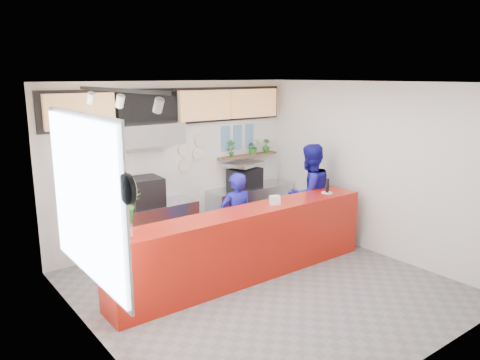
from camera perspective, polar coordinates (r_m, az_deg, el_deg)
floor at (r=7.21m, az=2.81°, el=-12.82°), size 5.00×5.00×0.00m
ceiling at (r=6.50m, az=3.11°, el=11.78°), size 5.00×5.00×0.00m
wall_back at (r=8.71m, az=-7.73°, el=1.99°), size 5.00×0.00×5.00m
wall_left at (r=5.48m, az=-17.50°, el=-4.92°), size 0.00×5.00×5.00m
wall_right at (r=8.50m, az=15.94°, el=1.34°), size 0.00×5.00×5.00m
service_counter at (r=7.28m, az=0.81°, el=-7.84°), size 4.50×0.60×1.10m
cream_band at (r=8.57m, az=-7.92°, el=9.22°), size 5.00×0.02×0.80m
prep_bench at (r=8.36m, az=-11.28°, el=-6.05°), size 1.80×0.60×0.90m
panini_oven at (r=8.16m, az=-11.55°, el=-1.42°), size 0.59×0.59×0.50m
extraction_hood at (r=7.94m, az=-11.65°, el=5.55°), size 1.20×0.70×0.35m
hood_lip at (r=7.96m, az=-11.58°, el=4.12°), size 1.20×0.69×0.31m
right_bench at (r=9.53m, az=1.22°, el=-3.45°), size 1.80×0.60×0.90m
espresso_machine at (r=9.29m, az=0.60°, el=0.24°), size 0.65×0.49×0.39m
espresso_tray at (r=9.23m, az=0.60°, el=1.97°), size 0.82×0.68×0.07m
herb_shelf at (r=9.51m, az=0.97°, el=3.00°), size 1.40×0.18×0.04m
menu_board_far_left at (r=7.76m, az=-18.91°, el=7.94°), size 1.10×0.10×0.55m
menu_board_mid_left at (r=8.20m, az=-11.15°, el=8.60°), size 1.10×0.10×0.55m
menu_board_mid_right at (r=8.77m, az=-4.27°, el=9.06°), size 1.10×0.10×0.55m
menu_board_far_right at (r=9.45m, az=1.70°, el=9.35°), size 1.10×0.10×0.55m
soffit at (r=8.54m, az=-7.81°, el=8.88°), size 4.80×0.04×0.65m
window_pane at (r=5.71m, az=-18.40°, el=-2.19°), size 0.04×2.20×1.90m
window_frame at (r=5.72m, az=-18.21°, el=-2.17°), size 0.03×2.30×2.00m
wall_clock_rim at (r=4.54m, az=-13.57°, el=-1.09°), size 0.05×0.30×0.30m
wall_clock_face at (r=4.55m, az=-13.22°, el=-1.04°), size 0.02×0.26×0.26m
track_rail at (r=5.39m, az=-14.48°, el=10.57°), size 0.05×2.40×0.04m
dec_plate_a at (r=8.72m, az=-6.83°, el=3.69°), size 0.24×0.03×0.24m
dec_plate_b at (r=8.89m, az=-5.14°, el=3.25°), size 0.24×0.03×0.24m
dec_plate_c at (r=8.77m, az=-6.77°, el=1.75°), size 0.24×0.03×0.24m
dec_plate_d at (r=8.87m, az=-4.90°, el=4.87°), size 0.24×0.03×0.24m
photo_frame_a at (r=9.20m, az=-1.78°, el=5.82°), size 0.20×0.02×0.25m
photo_frame_b at (r=9.38m, az=-0.28°, el=5.96°), size 0.20×0.02×0.25m
photo_frame_c at (r=9.56m, az=1.16°, el=6.09°), size 0.20×0.02×0.25m
photo_frame_d at (r=9.24m, az=-1.77°, el=4.28°), size 0.20×0.02×0.25m
photo_frame_e at (r=9.41m, az=-0.28°, el=4.45°), size 0.20×0.02×0.25m
photo_frame_f at (r=9.59m, az=1.15°, el=4.60°), size 0.20×0.02×0.25m
staff_center at (r=7.74m, az=-0.46°, el=-4.77°), size 0.62×0.45×1.56m
staff_right at (r=8.75m, az=8.44°, el=-1.74°), size 0.97×0.78×1.88m
herb_a at (r=9.23m, az=-1.09°, el=3.87°), size 0.21×0.18×0.33m
herb_c at (r=9.57m, az=1.62°, el=4.10°), size 0.28×0.24×0.30m
herb_d at (r=9.79m, az=3.22°, el=4.21°), size 0.19×0.17×0.28m
glass_vase at (r=6.03m, az=-13.71°, el=-6.06°), size 0.17×0.17×0.20m
basil_vase at (r=5.93m, az=-13.88°, el=-2.95°), size 0.45×0.40×0.44m
napkin_holder at (r=7.40m, az=4.26°, el=-2.47°), size 0.19×0.15×0.14m
white_plate at (r=8.24m, az=10.56°, el=-1.53°), size 0.25×0.25×0.01m
pepper_mill at (r=8.21m, az=10.60°, el=-0.67°), size 0.08×0.08×0.24m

